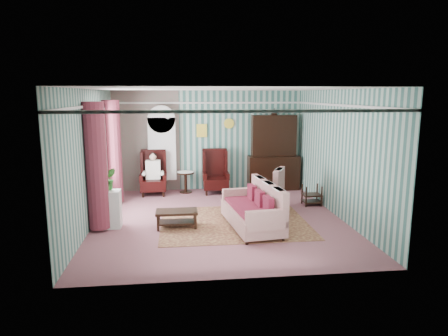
{
  "coord_description": "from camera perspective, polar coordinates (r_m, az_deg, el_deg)",
  "views": [
    {
      "loc": [
        -0.88,
        -8.66,
        2.79
      ],
      "look_at": [
        0.18,
        0.6,
        1.07
      ],
      "focal_mm": 32.0,
      "sensor_mm": 36.0,
      "label": 1
    }
  ],
  "objects": [
    {
      "name": "floral_armchair",
      "position": [
        9.78,
        5.97,
        -3.09
      ],
      "size": [
        1.18,
        1.17,
        1.01
      ],
      "primitive_type": "cube",
      "rotation": [
        0.0,
        0.0,
        1.11
      ],
      "color": "beige",
      "rests_on": "floor"
    },
    {
      "name": "dresser_hutch",
      "position": [
        11.82,
        7.13,
        2.57
      ],
      "size": [
        1.5,
        0.56,
        2.36
      ],
      "primitive_type": "cube",
      "color": "black",
      "rests_on": "floor"
    },
    {
      "name": "wingback_left",
      "position": [
        11.34,
        -10.07,
        -0.7
      ],
      "size": [
        0.76,
        0.8,
        1.25
      ],
      "primitive_type": "cube",
      "color": "black",
      "rests_on": "floor"
    },
    {
      "name": "coffee_table",
      "position": [
        8.59,
        -6.76,
        -7.25
      ],
      "size": [
        0.88,
        0.48,
        0.37
      ],
      "primitive_type": "cube",
      "rotation": [
        0.0,
        0.0,
        0.01
      ],
      "color": "black",
      "rests_on": "floor"
    },
    {
      "name": "room_shell",
      "position": [
        8.87,
        -4.85,
        5.37
      ],
      "size": [
        5.53,
        6.02,
        2.91
      ],
      "color": "#38665D",
      "rests_on": "ground"
    },
    {
      "name": "floor",
      "position": [
        9.14,
        -0.71,
        -7.3
      ],
      "size": [
        6.0,
        6.0,
        0.0
      ],
      "primitive_type": "plane",
      "color": "#8B5159",
      "rests_on": "ground"
    },
    {
      "name": "nest_table",
      "position": [
        10.43,
        12.42,
        -3.75
      ],
      "size": [
        0.45,
        0.38,
        0.54
      ],
      "primitive_type": "cube",
      "color": "black",
      "rests_on": "floor"
    },
    {
      "name": "potted_plant_a",
      "position": [
        8.64,
        -16.58,
        -2.0
      ],
      "size": [
        0.4,
        0.37,
        0.38
      ],
      "primitive_type": "imported",
      "rotation": [
        0.0,
        0.0,
        0.26
      ],
      "color": "#1F5219",
      "rests_on": "plant_stand"
    },
    {
      "name": "potted_plant_c",
      "position": [
        8.81,
        -17.18,
        -1.8
      ],
      "size": [
        0.28,
        0.28,
        0.38
      ],
      "primitive_type": "imported",
      "rotation": [
        0.0,
        0.0,
        0.43
      ],
      "color": "#1A531E",
      "rests_on": "plant_stand"
    },
    {
      "name": "seated_woman",
      "position": [
        11.34,
        -10.06,
        -0.87
      ],
      "size": [
        0.44,
        0.4,
        1.18
      ],
      "primitive_type": null,
      "color": "silver",
      "rests_on": "floor"
    },
    {
      "name": "round_side_table",
      "position": [
        11.53,
        -5.5,
        -2.05
      ],
      "size": [
        0.5,
        0.5,
        0.6
      ],
      "primitive_type": "cylinder",
      "color": "black",
      "rests_on": "floor"
    },
    {
      "name": "plant_stand",
      "position": [
        8.82,
        -16.3,
        -5.67
      ],
      "size": [
        0.55,
        0.35,
        0.8
      ],
      "primitive_type": "cube",
      "color": "white",
      "rests_on": "floor"
    },
    {
      "name": "sofa",
      "position": [
        8.42,
        3.98,
        -5.64
      ],
      "size": [
        1.34,
        2.09,
        0.91
      ],
      "primitive_type": "cube",
      "rotation": [
        0.0,
        0.0,
        1.7
      ],
      "color": "beige",
      "rests_on": "floor"
    },
    {
      "name": "bookcase",
      "position": [
        11.63,
        -8.8,
        2.09
      ],
      "size": [
        0.8,
        0.28,
        2.24
      ],
      "primitive_type": "cube",
      "color": "white",
      "rests_on": "floor"
    },
    {
      "name": "potted_plant_b",
      "position": [
        8.74,
        -16.02,
        -1.51
      ],
      "size": [
        0.32,
        0.29,
        0.47
      ],
      "primitive_type": "imported",
      "rotation": [
        0.0,
        0.0,
        0.37
      ],
      "color": "#1E5219",
      "rests_on": "plant_stand"
    },
    {
      "name": "rug",
      "position": [
        8.88,
        1.43,
        -7.79
      ],
      "size": [
        3.2,
        2.6,
        0.01
      ],
      "primitive_type": "cube",
      "color": "#48181B",
      "rests_on": "floor"
    },
    {
      "name": "wingback_right",
      "position": [
        11.36,
        -1.23,
        -0.51
      ],
      "size": [
        0.76,
        0.8,
        1.25
      ],
      "primitive_type": "cube",
      "color": "black",
      "rests_on": "floor"
    }
  ]
}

